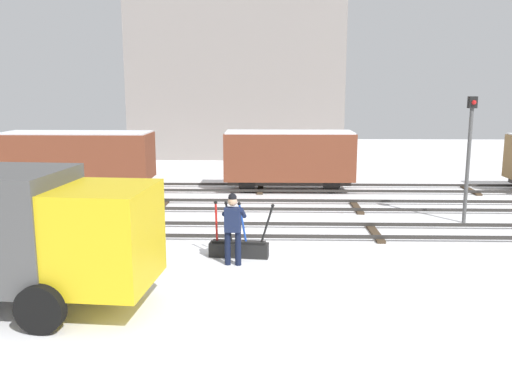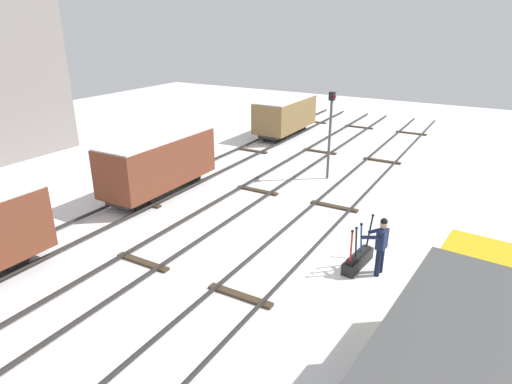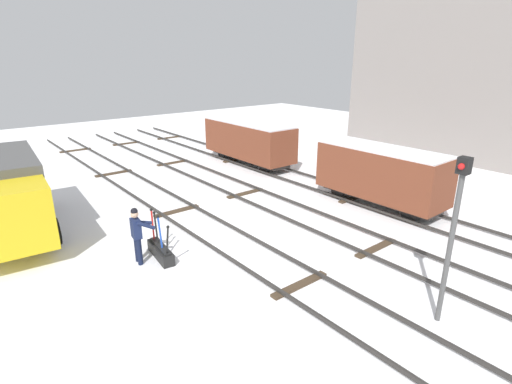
# 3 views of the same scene
# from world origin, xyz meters

# --- Properties ---
(ground_plane) EXTENTS (60.00, 60.00, 0.00)m
(ground_plane) POSITION_xyz_m (0.00, 0.00, 0.00)
(ground_plane) COLOR white
(track_main_line) EXTENTS (44.00, 1.94, 0.18)m
(track_main_line) POSITION_xyz_m (0.00, 0.00, 0.11)
(track_main_line) COLOR #2D2B28
(track_main_line) RESTS_ON ground_plane
(track_siding_near) EXTENTS (44.00, 1.94, 0.18)m
(track_siding_near) POSITION_xyz_m (0.00, 3.51, 0.11)
(track_siding_near) COLOR #2D2B28
(track_siding_near) RESTS_ON ground_plane
(track_siding_far) EXTENTS (44.00, 1.94, 0.18)m
(track_siding_far) POSITION_xyz_m (0.00, 6.93, 0.11)
(track_siding_far) COLOR #2D2B28
(track_siding_far) RESTS_ON ground_plane
(switch_lever_frame) EXTENTS (1.68, 0.53, 1.45)m
(switch_lever_frame) POSITION_xyz_m (-0.39, -2.22, 0.25)
(switch_lever_frame) COLOR black
(switch_lever_frame) RESTS_ON ground_plane
(rail_worker) EXTENTS (0.59, 0.72, 1.79)m
(rail_worker) POSITION_xyz_m (-0.49, -2.86, 1.01)
(rail_worker) COLOR #111831
(rail_worker) RESTS_ON ground_plane
(delivery_truck) EXTENTS (6.63, 2.87, 2.74)m
(delivery_truck) POSITION_xyz_m (-5.16, -5.50, 1.58)
(delivery_truck) COLOR gold
(delivery_truck) RESTS_ON ground_plane
(signal_post) EXTENTS (0.24, 0.32, 4.01)m
(signal_post) POSITION_xyz_m (6.64, 1.52, 2.44)
(signal_post) COLOR #4C4C4C
(signal_post) RESTS_ON ground_plane
(apartment_building) EXTENTS (13.03, 6.43, 13.01)m
(apartment_building) POSITION_xyz_m (-1.66, 19.54, 6.51)
(apartment_building) COLOR gray
(apartment_building) RESTS_ON ground_plane
(freight_car_near_switch) EXTENTS (5.34, 1.95, 2.49)m
(freight_car_near_switch) POSITION_xyz_m (1.20, 6.93, 1.42)
(freight_car_near_switch) COLOR #2D2B28
(freight_car_near_switch) RESTS_ON ground_plane
(freight_car_mid_siding) EXTENTS (6.19, 2.00, 2.45)m
(freight_car_mid_siding) POSITION_xyz_m (-7.68, 6.93, 1.40)
(freight_car_mid_siding) COLOR #2D2B28
(freight_car_mid_siding) RESTS_ON ground_plane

